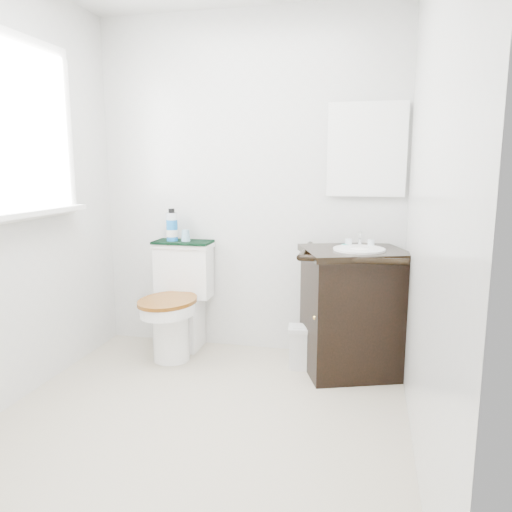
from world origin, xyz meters
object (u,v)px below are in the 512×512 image
at_px(mouthwash_bottle, 172,226).
at_px(cup, 186,235).
at_px(vanity, 353,308).
at_px(trash_bin, 303,347).
at_px(toilet, 178,306).

height_order(mouthwash_bottle, cup, mouthwash_bottle).
bearing_deg(cup, vanity, -8.45).
distance_m(vanity, trash_bin, 0.43).
xyz_separation_m(vanity, mouthwash_bottle, (-1.31, 0.17, 0.48)).
bearing_deg(vanity, cup, 171.55).
height_order(toilet, mouthwash_bottle, mouthwash_bottle).
bearing_deg(toilet, cup, 77.57).
xyz_separation_m(toilet, trash_bin, (0.92, -0.09, -0.20)).
distance_m(toilet, trash_bin, 0.94).
bearing_deg(toilet, vanity, -3.00).
bearing_deg(cup, toilet, -102.43).
bearing_deg(vanity, mouthwash_bottle, 172.40).
relative_size(toilet, vanity, 0.86).
height_order(vanity, trash_bin, vanity).
height_order(trash_bin, cup, cup).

